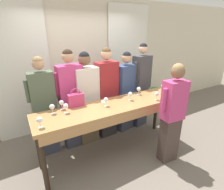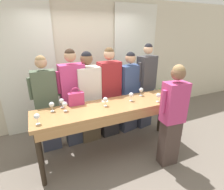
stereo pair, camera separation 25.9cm
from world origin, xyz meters
TOP-DOWN VIEW (x-y plane):
  - ground_plane at (0.00, 0.00)m, footprint 18.00×18.00m
  - wall_back at (0.00, 1.48)m, footprint 12.00×0.06m
  - curtain_panel_left at (-1.24, 1.41)m, footprint 1.13×0.03m
  - curtain_panel_right at (1.24, 1.41)m, footprint 1.13×0.03m
  - tasting_bar at (0.00, -0.02)m, footprint 2.59×0.64m
  - wine_bottle at (1.08, -0.09)m, footprint 0.07×0.07m
  - handbag at (-0.56, 0.26)m, footprint 0.25×0.11m
  - wine_glass_front_left at (0.75, -0.19)m, footprint 0.08×0.08m
  - wine_glass_front_mid at (0.65, 0.18)m, footprint 0.08×0.08m
  - wine_glass_front_right at (-0.14, 0.01)m, footprint 0.08×0.08m
  - wine_glass_center_left at (1.18, 0.08)m, footprint 0.08×0.08m
  - wine_glass_center_mid at (0.35, 0.03)m, footprint 0.08×0.08m
  - wine_glass_center_right at (-0.96, 0.16)m, footprint 0.08×0.08m
  - wine_glass_back_left at (-0.80, 0.25)m, footprint 0.08×0.08m
  - wine_glass_back_mid at (-1.18, -0.16)m, footprint 0.08×0.08m
  - wine_glass_back_right at (-0.77, 0.09)m, footprint 0.08×0.08m
  - napkin at (-0.07, 0.21)m, footprint 0.13×0.13m
  - guest_olive_jacket at (-1.01, 0.59)m, footprint 0.50×0.21m
  - guest_pink_top at (-0.54, 0.59)m, footprint 0.55×0.25m
  - guest_cream_sweater at (-0.25, 0.59)m, footprint 0.55×0.30m
  - guest_striped_shirt at (0.18, 0.59)m, footprint 0.54×0.28m
  - guest_navy_coat at (0.64, 0.59)m, footprint 0.56×0.32m
  - guest_beige_cap at (1.04, 0.59)m, footprint 0.51×0.31m
  - host_pouring at (0.71, -0.61)m, footprint 0.46×0.26m
  - potted_plant at (1.98, 1.11)m, footprint 0.34×0.34m

SIDE VIEW (x-z plane):
  - ground_plane at x=0.00m, z-range 0.00..0.00m
  - potted_plant at x=1.98m, z-range 0.04..0.68m
  - tasting_bar at x=0.00m, z-range 0.37..1.32m
  - host_pouring at x=0.71m, z-range 0.04..1.71m
  - guest_navy_coat at x=0.64m, z-range 0.02..1.74m
  - guest_cream_sweater at x=-0.25m, z-range 0.01..1.79m
  - guest_olive_jacket at x=-1.01m, z-range 0.03..1.78m
  - guest_striped_shirt at x=0.18m, z-range 0.02..1.85m
  - guest_pink_top at x=-0.54m, z-range 0.03..1.85m
  - napkin at x=-0.07m, z-range 0.95..0.96m
  - guest_beige_cap at x=1.04m, z-range 0.03..1.89m
  - wine_glass_center_mid at x=0.35m, z-range 0.98..1.14m
  - wine_glass_back_left at x=-0.80m, z-range 0.98..1.14m
  - wine_glass_front_left at x=0.75m, z-range 0.99..1.14m
  - wine_glass_front_mid at x=0.65m, z-range 0.99..1.14m
  - wine_glass_front_right at x=-0.14m, z-range 0.99..1.14m
  - wine_glass_center_left at x=1.18m, z-range 0.99..1.14m
  - wine_glass_center_right at x=-0.96m, z-range 0.99..1.14m
  - wine_glass_back_mid at x=-1.18m, z-range 0.99..1.14m
  - wine_glass_back_right at x=-0.77m, z-range 0.99..1.14m
  - wine_bottle at x=1.08m, z-range 0.91..1.21m
  - handbag at x=-0.56m, z-range 0.91..1.21m
  - curtain_panel_left at x=-1.24m, z-range 0.00..2.69m
  - curtain_panel_right at x=1.24m, z-range 0.00..2.69m
  - wall_back at x=0.00m, z-range 0.00..2.80m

